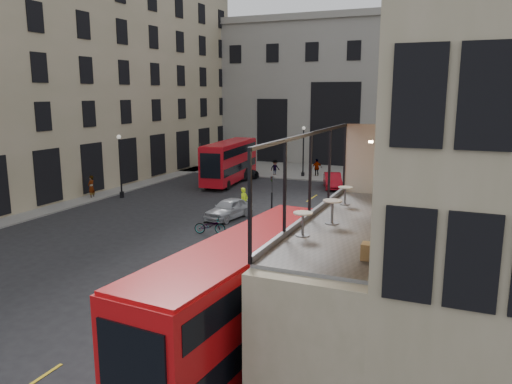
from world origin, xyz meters
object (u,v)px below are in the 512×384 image
at_px(pedestrian_d, 410,174).
at_px(cafe_chair_a, 370,250).
at_px(cyclist, 244,201).
at_px(pedestrian_c, 317,168).
at_px(street_lamp_b, 303,155).
at_px(pedestrian_e, 91,187).
at_px(car_a, 229,208).
at_px(pedestrian_b, 275,168).
at_px(traffic_light_near, 272,198).
at_px(cafe_table_near, 303,220).
at_px(cafe_table_mid, 332,208).
at_px(pedestrian_a, 235,163).
at_px(cafe_chair_b, 386,222).
at_px(bus_far, 230,160).
at_px(car_b, 333,181).
at_px(street_lamp_a, 121,170).
at_px(cafe_chair_d, 397,195).
at_px(traffic_light_far, 200,157).
at_px(bus_near, 244,296).
at_px(car_c, 239,173).
at_px(cafe_chair_c, 384,210).
at_px(cafe_table_far, 345,193).
at_px(bicycle, 210,226).

distance_m(pedestrian_d, cafe_chair_a, 37.84).
relative_size(cyclist, pedestrian_c, 1.04).
height_order(street_lamp_b, pedestrian_e, street_lamp_b).
relative_size(car_a, pedestrian_b, 2.45).
relative_size(traffic_light_near, cafe_chair_a, 4.79).
relative_size(street_lamp_b, cafe_table_near, 7.47).
relative_size(cafe_table_mid, cafe_chair_a, 0.98).
bearing_deg(pedestrian_a, cafe_chair_b, -43.60).
bearing_deg(cafe_chair_a, bus_far, 121.52).
relative_size(car_a, cafe_chair_a, 5.29).
bearing_deg(pedestrian_a, pedestrian_c, 8.67).
relative_size(car_b, cafe_table_near, 5.99).
bearing_deg(street_lamp_b, traffic_light_near, -77.20).
relative_size(pedestrian_d, cafe_table_mid, 2.52).
distance_m(street_lamp_a, pedestrian_a, 18.06).
relative_size(cafe_table_near, cafe_chair_a, 0.90).
bearing_deg(car_a, cafe_chair_d, -31.84).
xyz_separation_m(car_a, pedestrian_d, (10.36, 18.94, 0.26)).
bearing_deg(traffic_light_far, pedestrian_a, 88.45).
height_order(street_lamp_a, cafe_table_near, street_lamp_a).
distance_m(bus_near, pedestrian_d, 36.18).
height_order(car_c, pedestrian_b, pedestrian_b).
height_order(pedestrian_b, cafe_chair_c, cafe_chair_c).
height_order(bus_near, pedestrian_a, bus_near).
distance_m(cafe_table_far, cafe_chair_c, 2.11).
bearing_deg(cyclist, cafe_chair_d, -119.57).
xyz_separation_m(car_a, cyclist, (0.49, 1.54, 0.27)).
xyz_separation_m(bus_near, cafe_chair_a, (4.16, -1.42, 2.48)).
height_order(traffic_light_near, street_lamp_a, street_lamp_a).
xyz_separation_m(street_lamp_b, pedestrian_d, (10.90, 0.05, -1.42)).
bearing_deg(car_a, cafe_table_far, -38.63).
bearing_deg(cafe_table_far, pedestrian_d, 91.32).
height_order(bus_near, pedestrian_c, bus_near).
relative_size(car_a, cafe_chair_d, 4.48).
bearing_deg(pedestrian_a, cafe_table_near, -47.26).
relative_size(bus_far, car_c, 2.02).
relative_size(car_a, cafe_chair_c, 5.53).
xyz_separation_m(pedestrian_c, cafe_table_mid, (10.60, -35.20, 4.16)).
bearing_deg(street_lamp_a, cafe_table_mid, -38.81).
xyz_separation_m(traffic_light_near, car_c, (-10.36, 17.53, -1.68)).
relative_size(street_lamp_a, street_lamp_b, 1.00).
relative_size(pedestrian_a, pedestrian_c, 0.87).
bearing_deg(pedestrian_b, cafe_table_near, -121.06).
bearing_deg(cafe_table_near, cyclist, 119.03).
distance_m(car_a, bicycle, 4.04).
bearing_deg(street_lamp_a, cafe_table_far, -34.32).
bearing_deg(pedestrian_b, cafe_chair_b, -117.04).
height_order(bus_far, pedestrian_d, bus_far).
distance_m(street_lamp_b, car_b, 6.74).
distance_m(car_b, car_c, 9.80).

